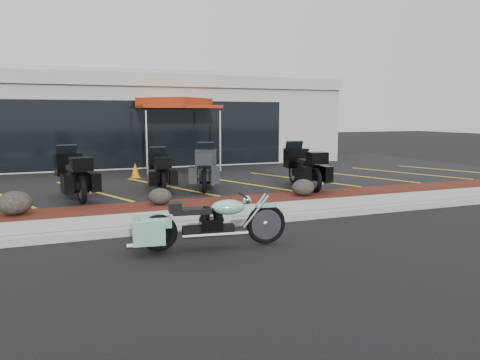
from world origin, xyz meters
name	(u,v)px	position (x,y,z in m)	size (l,w,h in m)	color
ground	(236,237)	(0.00, 0.00, 0.00)	(90.00, 90.00, 0.00)	black
curb	(220,223)	(0.00, 0.90, 0.07)	(24.00, 0.25, 0.15)	gray
sidewalk	(210,216)	(0.00, 1.60, 0.07)	(24.00, 1.20, 0.15)	gray
mulch_bed	(195,206)	(0.00, 2.80, 0.08)	(24.00, 1.20, 0.16)	#340D0C
upper_lot	(152,178)	(0.00, 8.20, 0.07)	(26.00, 9.60, 0.15)	black
dealership_building	(125,120)	(0.00, 14.47, 2.01)	(18.00, 8.16, 4.00)	#A39E93
boulder_left	(15,203)	(-3.91, 2.86, 0.41)	(0.71, 0.59, 0.50)	black
boulder_mid	(160,196)	(-0.82, 2.87, 0.35)	(0.55, 0.46, 0.39)	black
boulder_right	(303,187)	(2.92, 2.74, 0.38)	(0.61, 0.51, 0.43)	black
hero_cruiser	(266,218)	(0.33, -0.63, 0.46)	(2.63, 0.67, 0.93)	#7DC3A4
touring_black_front	(68,169)	(-2.78, 5.29, 0.81)	(2.28, 0.87, 1.33)	black
touring_black_mid	(158,167)	(-0.27, 5.73, 0.74)	(2.03, 0.77, 1.18)	black
touring_grey	(206,163)	(1.15, 5.57, 0.80)	(2.23, 0.85, 1.30)	#292A2E
touring_black_rear	(294,163)	(3.67, 4.68, 0.81)	(2.28, 0.87, 1.33)	black
traffic_cone	(135,170)	(-0.61, 7.95, 0.40)	(0.29, 0.29, 0.50)	orange
popup_canopy	(175,105)	(1.32, 10.11, 2.64)	(3.92, 3.92, 2.74)	silver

